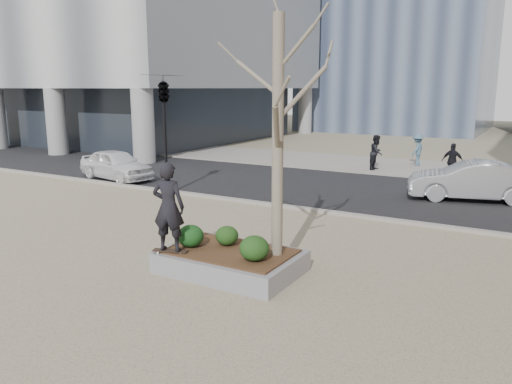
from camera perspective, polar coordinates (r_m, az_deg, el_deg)
The scene contains 17 objects.
ground at distance 11.86m, azimuth -7.01°, elevation -8.12°, with size 120.00×120.00×0.00m, color gray.
street at distance 20.44m, azimuth 10.04°, elevation 0.31°, with size 60.00×8.00×0.02m, color black.
far_sidewalk at distance 27.04m, azimuth 15.16°, elevation 2.87°, with size 60.00×6.00×0.02m, color gray.
planter at distance 11.24m, azimuth -2.91°, elevation -7.96°, with size 3.00×2.00×0.45m, color gray.
planter_mulch at distance 11.16m, azimuth -2.93°, elevation -6.78°, with size 2.70×1.70×0.04m, color #382314.
sycamore_tree at distance 10.33m, azimuth 2.54°, elevation 10.50°, with size 2.80×2.80×6.60m, color gray, non-canonical shape.
shrub_left at distance 11.41m, azimuth -7.49°, elevation -5.00°, with size 0.59×0.59×0.51m, color #113714.
shrub_middle at distance 11.46m, azimuth -3.34°, elevation -5.00°, with size 0.53×0.53×0.45m, color #183D13.
shrub_right at distance 10.43m, azimuth -0.19°, elevation -6.45°, with size 0.63×0.63×0.53m, color #113612.
skateboard at distance 11.21m, azimuth -9.78°, elevation -6.76°, with size 0.78×0.20×0.07m, color black, non-canonical shape.
skateboarder at distance 10.93m, azimuth -9.96°, elevation -1.69°, with size 0.71×0.47×1.96m, color black.
police_car at distance 23.00m, azimuth -15.68°, elevation 3.04°, with size 1.57×3.91×1.33m, color white.
car_silver at distance 19.61m, azimuth 23.39°, elevation 1.19°, with size 1.52×4.35×1.43m, color #A7AAAF.
pedestrian_a at distance 25.51m, azimuth 13.61°, elevation 4.42°, with size 0.84×0.65×1.72m, color black.
pedestrian_b at distance 27.44m, azimuth 17.95°, elevation 4.61°, with size 1.07×0.61×1.65m, color #436379.
pedestrian_c at distance 23.93m, azimuth 21.54°, elevation 3.30°, with size 0.93×0.39×1.59m, color black.
traffic_light_near at distance 19.05m, azimuth -10.34°, elevation 6.28°, with size 0.60×2.48×4.50m, color black, non-canonical shape.
Camera 1 is at (6.77, -8.87, 4.03)m, focal length 35.00 mm.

